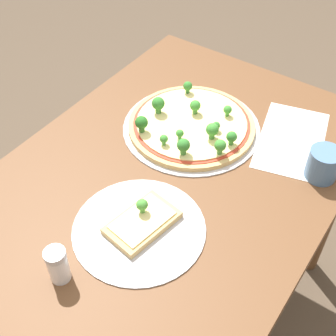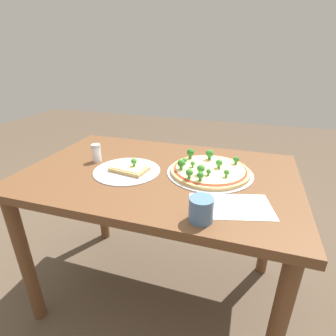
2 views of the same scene
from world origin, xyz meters
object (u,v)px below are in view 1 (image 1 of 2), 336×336
(dining_table, at_px, (160,212))
(pizza_tray_slice, at_px, (141,225))
(drinking_cup, at_px, (323,164))
(condiment_shaker, at_px, (58,265))
(pizza_tray_whole, at_px, (191,125))

(dining_table, bearing_deg, pizza_tray_slice, -162.70)
(drinking_cup, bearing_deg, pizza_tray_slice, 144.91)
(dining_table, xyz_separation_m, pizza_tray_slice, (-0.13, -0.04, 0.11))
(dining_table, distance_m, condiment_shaker, 0.36)
(pizza_tray_slice, relative_size, condiment_shaker, 3.43)
(drinking_cup, height_order, condiment_shaker, condiment_shaker)
(dining_table, height_order, condiment_shaker, condiment_shaker)
(pizza_tray_whole, relative_size, condiment_shaker, 4.32)
(pizza_tray_slice, bearing_deg, drinking_cup, -35.09)
(condiment_shaker, bearing_deg, dining_table, -3.04)
(pizza_tray_slice, relative_size, drinking_cup, 3.70)
(pizza_tray_whole, bearing_deg, dining_table, -167.23)
(dining_table, height_order, drinking_cup, drinking_cup)
(pizza_tray_slice, bearing_deg, dining_table, 17.30)
(pizza_tray_whole, distance_m, condiment_shaker, 0.54)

